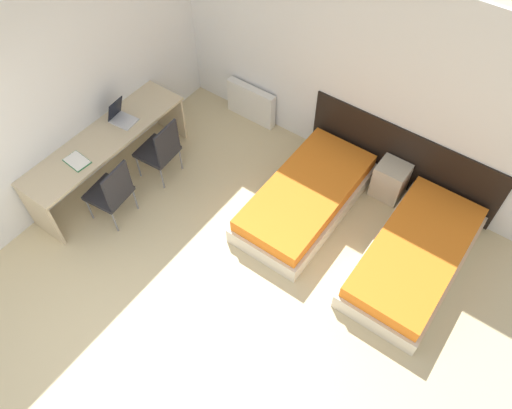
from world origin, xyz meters
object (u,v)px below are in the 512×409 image
Objects in this scene: bed_near_window at (306,198)px; chair_near_notebook at (112,191)px; bed_near_door at (414,257)px; chair_near_laptop at (161,149)px; nightstand at (390,180)px; laptop at (121,116)px.

chair_near_notebook is at bearing -140.82° from bed_near_window.
bed_near_door is 3.40m from chair_near_laptop.
nightstand is at bearing 48.37° from bed_near_window.
nightstand is 3.54m from laptop.
chair_near_laptop reaches higher than nightstand.
chair_near_notebook is 1.01m from laptop.
bed_near_door is at bearing 0.00° from bed_near_window.
nightstand is 1.54× the size of laptop.
nightstand is (-0.74, 0.84, 0.06)m from bed_near_door.
laptop reaches higher than nightstand.
bed_near_door is at bearing 5.00° from laptop.
nightstand is at bearing 131.63° from bed_near_door.
bed_near_window is 6.11× the size of laptop.
chair_near_laptop is at bearing -150.32° from nightstand.
chair_near_laptop is 0.86m from chair_near_notebook.
laptop is at bearing 118.38° from chair_near_notebook.
laptop is (-3.13, -1.55, 0.57)m from nightstand.
chair_near_laptop is at bearing 2.97° from laptop.
bed_near_window is at bearing 11.25° from laptop.
bed_near_window is 2.57m from laptop.
chair_near_laptop is (-1.84, -0.64, 0.29)m from bed_near_window.
chair_near_laptop is (-2.58, -1.47, 0.24)m from nightstand.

